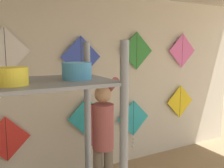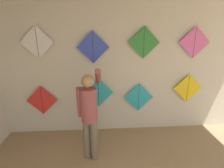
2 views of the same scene
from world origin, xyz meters
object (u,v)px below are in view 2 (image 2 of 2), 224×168
at_px(kite_0, 42,100).
at_px(kite_1, 98,93).
at_px(kite_6, 144,42).
at_px(kite_4, 37,42).
at_px(kite_7, 195,42).
at_px(kite_2, 139,99).
at_px(shopkeeper, 89,111).
at_px(kite_3, 188,88).
at_px(kite_5, 93,47).

height_order(kite_0, kite_1, kite_1).
distance_m(kite_0, kite_6, 2.37).
bearing_deg(kite_4, kite_7, 0.00).
distance_m(kite_2, kite_4, 2.30).
height_order(kite_0, kite_6, kite_6).
xyz_separation_m(kite_2, kite_6, (0.05, 0.00, 1.18)).
relative_size(kite_1, kite_6, 1.00).
height_order(shopkeeper, kite_1, shopkeeper).
distance_m(kite_4, kite_7, 3.02).
bearing_deg(kite_3, kite_4, 180.00).
xyz_separation_m(kite_5, kite_6, (0.98, 0.00, 0.08)).
relative_size(shopkeeper, kite_0, 2.60).
distance_m(kite_0, kite_5, 1.52).
distance_m(shopkeeper, kite_5, 1.24).
xyz_separation_m(kite_1, kite_4, (-1.11, 0.00, 1.03)).
distance_m(kite_6, kite_7, 1.01).
height_order(kite_3, kite_7, kite_7).
distance_m(shopkeeper, kite_3, 2.21).
relative_size(shopkeeper, kite_3, 2.60).
bearing_deg(kite_5, kite_4, 180.00).
bearing_deg(kite_7, kite_1, 180.00).
xyz_separation_m(kite_6, kite_7, (1.01, 0.00, -0.00)).
distance_m(kite_3, kite_4, 3.18).
bearing_deg(kite_7, kite_6, 180.00).
bearing_deg(kite_6, kite_1, 180.00).
height_order(kite_0, kite_4, kite_4).
xyz_separation_m(shopkeeper, kite_2, (1.00, 0.83, -0.17)).
xyz_separation_m(kite_4, kite_7, (3.02, 0.00, -0.02)).
relative_size(kite_0, kite_1, 1.00).
bearing_deg(kite_3, kite_1, 180.00).
bearing_deg(kite_3, kite_6, 180.00).
bearing_deg(kite_1, kite_3, 0.00).
height_order(kite_3, kite_5, kite_5).
height_order(shopkeeper, kite_7, kite_7).
height_order(kite_6, kite_7, kite_6).
bearing_deg(shopkeeper, kite_6, 56.19).
bearing_deg(kite_2, kite_7, 0.04).
bearing_deg(kite_3, kite_7, 0.00).
relative_size(shopkeeper, kite_1, 2.60).
xyz_separation_m(shopkeeper, kite_6, (1.04, 0.83, 1.01)).
bearing_deg(kite_4, kite_2, -0.02).
height_order(kite_1, kite_4, kite_4).
bearing_deg(shopkeeper, kite_0, 158.73).
bearing_deg(kite_0, shopkeeper, -38.99).
distance_m(shopkeeper, kite_0, 1.33).
relative_size(shopkeeper, kite_7, 2.60).
xyz_separation_m(kite_0, kite_5, (1.08, 0.00, 1.07)).
relative_size(kite_4, kite_7, 1.00).
bearing_deg(kite_2, kite_3, 0.04).
bearing_deg(kite_3, kite_5, 180.00).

